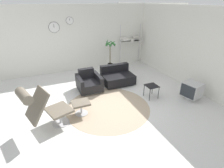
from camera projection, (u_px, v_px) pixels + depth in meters
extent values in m
plane|color=silver|center=(104.00, 101.00, 5.60)|extent=(12.00, 12.00, 0.00)
cube|color=silver|center=(77.00, 39.00, 7.63)|extent=(12.00, 0.06, 2.80)
cylinder|color=black|center=(54.00, 27.00, 7.04)|extent=(0.43, 0.01, 0.43)
cylinder|color=white|center=(54.00, 27.00, 7.04)|extent=(0.41, 0.02, 0.41)
cube|color=black|center=(54.00, 26.00, 7.00)|extent=(0.01, 0.01, 0.12)
cylinder|color=black|center=(70.00, 21.00, 7.17)|extent=(0.31, 0.01, 0.31)
cylinder|color=white|center=(70.00, 21.00, 7.17)|extent=(0.29, 0.02, 0.29)
cube|color=black|center=(70.00, 20.00, 7.14)|extent=(0.01, 0.01, 0.09)
cube|color=silver|center=(191.00, 48.00, 6.17)|extent=(0.06, 12.00, 2.80)
cylinder|color=tan|center=(108.00, 107.00, 5.30)|extent=(2.51, 2.51, 0.01)
cylinder|color=#BCBCC1|center=(61.00, 123.00, 4.62)|extent=(0.56, 0.56, 0.02)
cylinder|color=#BCBCC1|center=(60.00, 117.00, 4.54)|extent=(0.06, 0.06, 0.35)
cube|color=#6B6051|center=(59.00, 110.00, 4.45)|extent=(0.72, 0.76, 0.06)
cube|color=#6B6051|center=(37.00, 105.00, 4.00)|extent=(0.65, 0.74, 0.68)
cylinder|color=#6B6051|center=(24.00, 96.00, 3.72)|extent=(0.38, 0.59, 0.22)
cylinder|color=#BCBCC1|center=(82.00, 113.00, 5.01)|extent=(0.36, 0.36, 0.02)
cylinder|color=#BCBCC1|center=(81.00, 108.00, 4.94)|extent=(0.05, 0.05, 0.30)
cube|color=#6B6051|center=(81.00, 103.00, 4.86)|extent=(0.48, 0.41, 0.06)
cube|color=silver|center=(90.00, 90.00, 6.28)|extent=(0.65, 0.70, 0.06)
cube|color=black|center=(89.00, 85.00, 6.20)|extent=(0.56, 0.86, 0.30)
cube|color=black|center=(86.00, 73.00, 6.34)|extent=(0.56, 0.18, 0.36)
cube|color=black|center=(98.00, 81.00, 6.28)|extent=(0.12, 0.86, 0.50)
cube|color=black|center=(80.00, 84.00, 6.04)|extent=(0.12, 0.86, 0.50)
cube|color=black|center=(118.00, 83.00, 6.78)|extent=(1.05, 0.76, 0.05)
cube|color=black|center=(118.00, 78.00, 6.70)|extent=(1.16, 0.89, 0.34)
cube|color=black|center=(114.00, 68.00, 6.84)|extent=(1.15, 0.22, 0.29)
cube|color=black|center=(152.00, 86.00, 5.66)|extent=(0.38, 0.38, 0.02)
cylinder|color=black|center=(150.00, 95.00, 5.55)|extent=(0.02, 0.02, 0.42)
cylinder|color=black|center=(158.00, 93.00, 5.67)|extent=(0.02, 0.02, 0.42)
cylinder|color=black|center=(144.00, 90.00, 5.83)|extent=(0.02, 0.02, 0.42)
cylinder|color=black|center=(152.00, 89.00, 5.95)|extent=(0.02, 0.02, 0.42)
cylinder|color=#B7B7B7|center=(190.00, 97.00, 5.75)|extent=(0.37, 0.37, 0.10)
cube|color=#B7B7B7|center=(192.00, 89.00, 5.63)|extent=(0.59, 0.63, 0.47)
cube|color=#282D33|center=(187.00, 91.00, 5.50)|extent=(0.11, 0.48, 0.41)
cylinder|color=silver|center=(110.00, 67.00, 8.10)|extent=(0.25, 0.25, 0.29)
cylinder|color=#382819|center=(110.00, 64.00, 8.04)|extent=(0.23, 0.23, 0.02)
cylinder|color=brown|center=(110.00, 54.00, 7.84)|extent=(0.04, 0.04, 0.86)
cone|color=#2D6B33|center=(113.00, 42.00, 7.69)|extent=(0.13, 0.40, 0.27)
cone|color=#2D6B33|center=(109.00, 43.00, 7.74)|extent=(0.33, 0.14, 0.23)
cone|color=#2D6B33|center=(107.00, 42.00, 7.63)|extent=(0.26, 0.32, 0.29)
cone|color=#2D6B33|center=(108.00, 43.00, 7.51)|extent=(0.27, 0.33, 0.26)
cone|color=#2D6B33|center=(112.00, 43.00, 7.52)|extent=(0.36, 0.24, 0.31)
cylinder|color=#BCBCC1|center=(120.00, 45.00, 8.46)|extent=(0.03, 0.03, 1.90)
cylinder|color=#BCBCC1|center=(139.00, 43.00, 8.83)|extent=(0.03, 0.03, 1.90)
cube|color=white|center=(131.00, 41.00, 8.47)|extent=(1.13, 0.28, 0.02)
cube|color=white|center=(131.00, 39.00, 8.43)|extent=(1.13, 0.28, 0.02)
cube|color=beige|center=(134.00, 40.00, 8.48)|extent=(0.45, 0.24, 0.11)
cube|color=silver|center=(124.00, 39.00, 8.25)|extent=(0.28, 0.24, 0.11)
cube|color=#B7B2A8|center=(137.00, 39.00, 8.52)|extent=(0.41, 0.24, 0.18)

